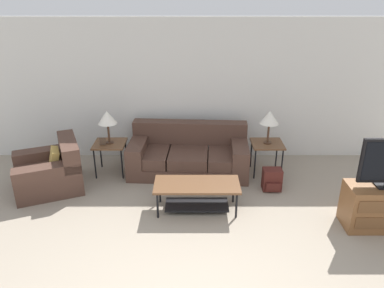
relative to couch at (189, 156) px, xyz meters
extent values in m
cube|color=silver|center=(0.00, 0.68, 1.01)|extent=(8.26, 0.06, 2.60)
cube|color=#4C3328|center=(0.00, -0.05, -0.18)|extent=(2.12, 1.11, 0.22)
cube|color=#4C3328|center=(-0.69, -0.03, 0.03)|extent=(0.72, 0.93, 0.20)
cube|color=#4C3328|center=(0.00, -0.07, 0.03)|extent=(0.72, 0.93, 0.20)
cube|color=#4C3328|center=(0.68, -0.11, 0.03)|extent=(0.72, 0.93, 0.20)
cube|color=#4C3328|center=(0.02, 0.31, 0.33)|extent=(2.07, 0.38, 0.40)
cube|color=#4C3328|center=(-0.89, 0.00, 0.00)|extent=(0.34, 1.00, 0.58)
cube|color=#4C3328|center=(0.89, -0.11, 0.00)|extent=(0.34, 1.00, 0.58)
cube|color=#4C3328|center=(-2.29, -0.64, -0.09)|extent=(1.29, 1.27, 0.40)
cube|color=#4C3328|center=(-1.95, -0.50, 0.31)|extent=(0.61, 0.98, 0.40)
cube|color=#4C3328|center=(-2.42, -0.32, -0.01)|extent=(1.02, 0.62, 0.56)
cube|color=#4C3328|center=(-2.15, -0.96, -0.01)|extent=(1.02, 0.62, 0.56)
cube|color=tan|center=(-2.17, -0.59, 0.21)|extent=(0.31, 0.39, 0.36)
cube|color=brown|center=(0.13, -1.29, 0.13)|extent=(1.24, 0.54, 0.04)
cylinder|color=black|center=(-0.43, -1.50, -0.09)|extent=(0.03, 0.03, 0.40)
cylinder|color=black|center=(0.69, -1.50, -0.09)|extent=(0.03, 0.03, 0.40)
cylinder|color=black|center=(-0.43, -1.08, -0.09)|extent=(0.03, 0.03, 0.40)
cylinder|color=black|center=(0.69, -1.08, -0.09)|extent=(0.03, 0.03, 0.40)
cube|color=black|center=(0.13, -1.29, -0.21)|extent=(0.93, 0.38, 0.02)
cube|color=brown|center=(-1.37, -0.09, 0.27)|extent=(0.54, 0.52, 0.03)
cylinder|color=black|center=(-1.60, -0.31, -0.02)|extent=(0.03, 0.03, 0.54)
cylinder|color=black|center=(-1.14, -0.31, -0.02)|extent=(0.03, 0.03, 0.54)
cylinder|color=black|center=(-1.60, 0.13, -0.02)|extent=(0.03, 0.03, 0.54)
cylinder|color=black|center=(-1.14, 0.13, -0.02)|extent=(0.03, 0.03, 0.54)
cube|color=brown|center=(1.36, -0.09, 0.27)|extent=(0.54, 0.52, 0.03)
cylinder|color=black|center=(1.13, -0.31, -0.02)|extent=(0.03, 0.03, 0.54)
cylinder|color=black|center=(1.59, -0.31, -0.02)|extent=(0.03, 0.03, 0.54)
cylinder|color=black|center=(1.13, 0.13, -0.02)|extent=(0.03, 0.03, 0.54)
cylinder|color=black|center=(1.59, 0.13, -0.02)|extent=(0.03, 0.03, 0.54)
cylinder|color=#472D1E|center=(-1.37, -0.09, 0.29)|extent=(0.14, 0.14, 0.02)
cylinder|color=#472D1E|center=(-1.37, -0.09, 0.47)|extent=(0.04, 0.04, 0.34)
cone|color=white|center=(-1.37, -0.09, 0.75)|extent=(0.32, 0.32, 0.22)
cylinder|color=#472D1E|center=(1.36, -0.09, 0.29)|extent=(0.14, 0.14, 0.02)
cylinder|color=#472D1E|center=(1.36, -0.09, 0.47)|extent=(0.04, 0.04, 0.34)
cone|color=white|center=(1.36, -0.09, 0.75)|extent=(0.32, 0.32, 0.22)
cube|color=brown|center=(2.65, -1.69, 0.02)|extent=(1.00, 0.46, 0.62)
cube|color=#4C1E19|center=(1.36, -0.69, -0.11)|extent=(0.30, 0.21, 0.37)
cube|color=#4C1E19|center=(1.36, -0.81, -0.18)|extent=(0.23, 0.05, 0.15)
cylinder|color=#4C1E19|center=(1.27, -0.56, -0.09)|extent=(0.02, 0.02, 0.27)
cylinder|color=#4C1E19|center=(1.44, -0.56, -0.09)|extent=(0.02, 0.02, 0.27)
cube|color=#4C3828|center=(-1.47, -0.17, 0.35)|extent=(0.10, 0.04, 0.13)
camera|label=1|loc=(0.06, -6.04, 2.80)|focal=35.00mm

